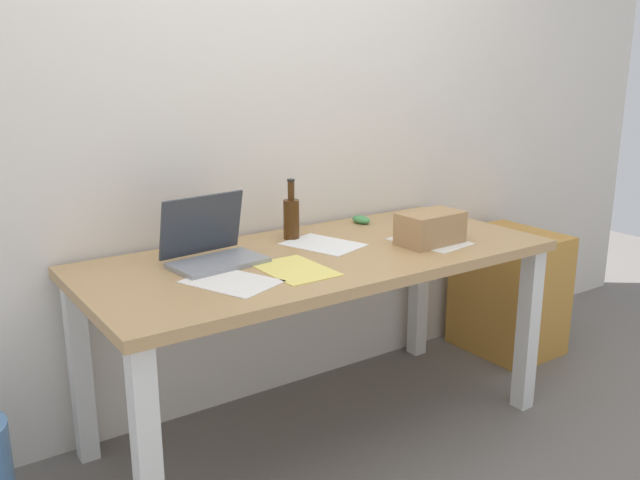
{
  "coord_description": "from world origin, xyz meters",
  "views": [
    {
      "loc": [
        -1.39,
        -2.02,
        1.46
      ],
      "look_at": [
        0.0,
        0.0,
        0.8
      ],
      "focal_mm": 37.81,
      "sensor_mm": 36.0,
      "label": 1
    }
  ],
  "objects_px": {
    "computer_mouse": "(361,220)",
    "cardboard_box": "(430,228)",
    "beer_bottle": "(291,217)",
    "filing_cabinet": "(509,292)",
    "laptop_left": "(212,248)",
    "desk": "(320,276)"
  },
  "relations": [
    {
      "from": "cardboard_box",
      "to": "computer_mouse",
      "type": "bearing_deg",
      "value": 91.52
    },
    {
      "from": "beer_bottle",
      "to": "filing_cabinet",
      "type": "distance_m",
      "value": 1.36
    },
    {
      "from": "cardboard_box",
      "to": "filing_cabinet",
      "type": "distance_m",
      "value": 1.01
    },
    {
      "from": "filing_cabinet",
      "to": "beer_bottle",
      "type": "bearing_deg",
      "value": 174.55
    },
    {
      "from": "computer_mouse",
      "to": "cardboard_box",
      "type": "relative_size",
      "value": 0.39
    },
    {
      "from": "beer_bottle",
      "to": "filing_cabinet",
      "type": "height_order",
      "value": "beer_bottle"
    },
    {
      "from": "laptop_left",
      "to": "computer_mouse",
      "type": "relative_size",
      "value": 3.54
    },
    {
      "from": "laptop_left",
      "to": "filing_cabinet",
      "type": "height_order",
      "value": "laptop_left"
    },
    {
      "from": "laptop_left",
      "to": "cardboard_box",
      "type": "xyz_separation_m",
      "value": [
        0.83,
        -0.25,
        0.01
      ]
    },
    {
      "from": "desk",
      "to": "computer_mouse",
      "type": "distance_m",
      "value": 0.52
    },
    {
      "from": "laptop_left",
      "to": "filing_cabinet",
      "type": "distance_m",
      "value": 1.73
    },
    {
      "from": "beer_bottle",
      "to": "computer_mouse",
      "type": "relative_size",
      "value": 2.46
    },
    {
      "from": "desk",
      "to": "beer_bottle",
      "type": "xyz_separation_m",
      "value": [
        0.02,
        0.24,
        0.19
      ]
    },
    {
      "from": "beer_bottle",
      "to": "cardboard_box",
      "type": "distance_m",
      "value": 0.56
    },
    {
      "from": "computer_mouse",
      "to": "desk",
      "type": "bearing_deg",
      "value": -149.72
    },
    {
      "from": "beer_bottle",
      "to": "computer_mouse",
      "type": "bearing_deg",
      "value": 7.13
    },
    {
      "from": "filing_cabinet",
      "to": "desk",
      "type": "bearing_deg",
      "value": -174.56
    },
    {
      "from": "laptop_left",
      "to": "desk",
      "type": "bearing_deg",
      "value": -15.94
    },
    {
      "from": "cardboard_box",
      "to": "desk",
      "type": "bearing_deg",
      "value": 162.05
    },
    {
      "from": "cardboard_box",
      "to": "beer_bottle",
      "type": "bearing_deg",
      "value": 137.35
    },
    {
      "from": "cardboard_box",
      "to": "filing_cabinet",
      "type": "relative_size",
      "value": 0.42
    },
    {
      "from": "computer_mouse",
      "to": "filing_cabinet",
      "type": "bearing_deg",
      "value": -15.35
    }
  ]
}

